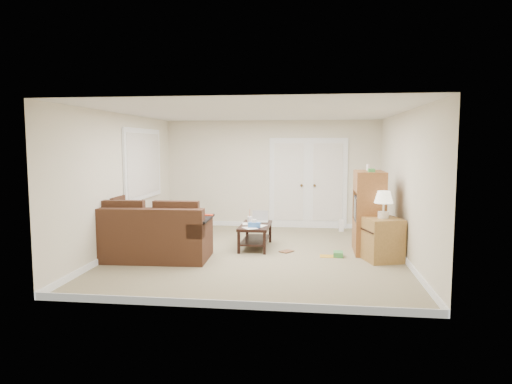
# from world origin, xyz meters

# --- Properties ---
(floor) EXTENTS (5.50, 5.50, 0.00)m
(floor) POSITION_xyz_m (0.00, 0.00, 0.00)
(floor) COLOR gray
(floor) RESTS_ON ground
(ceiling) EXTENTS (5.00, 5.50, 0.02)m
(ceiling) POSITION_xyz_m (0.00, 0.00, 2.50)
(ceiling) COLOR silver
(ceiling) RESTS_ON wall_back
(wall_left) EXTENTS (0.02, 5.50, 2.50)m
(wall_left) POSITION_xyz_m (-2.50, 0.00, 1.25)
(wall_left) COLOR silver
(wall_left) RESTS_ON floor
(wall_right) EXTENTS (0.02, 5.50, 2.50)m
(wall_right) POSITION_xyz_m (2.50, 0.00, 1.25)
(wall_right) COLOR silver
(wall_right) RESTS_ON floor
(wall_back) EXTENTS (5.00, 0.02, 2.50)m
(wall_back) POSITION_xyz_m (0.00, 2.75, 1.25)
(wall_back) COLOR silver
(wall_back) RESTS_ON floor
(wall_front) EXTENTS (5.00, 0.02, 2.50)m
(wall_front) POSITION_xyz_m (0.00, -2.75, 1.25)
(wall_front) COLOR silver
(wall_front) RESTS_ON floor
(baseboards) EXTENTS (5.00, 5.50, 0.10)m
(baseboards) POSITION_xyz_m (0.00, 0.00, 0.05)
(baseboards) COLOR silver
(baseboards) RESTS_ON floor
(french_doors) EXTENTS (1.80, 0.05, 2.13)m
(french_doors) POSITION_xyz_m (0.85, 2.71, 1.04)
(french_doors) COLOR silver
(french_doors) RESTS_ON floor
(window_left) EXTENTS (0.05, 1.92, 1.42)m
(window_left) POSITION_xyz_m (-2.46, 1.00, 1.55)
(window_left) COLOR silver
(window_left) RESTS_ON wall_left
(sectional_sofa) EXTENTS (2.10, 3.00, 0.92)m
(sectional_sofa) POSITION_xyz_m (-2.07, 0.12, 0.36)
(sectional_sofa) COLOR #482B1C
(sectional_sofa) RESTS_ON floor
(coffee_table) EXTENTS (0.55, 1.09, 0.74)m
(coffee_table) POSITION_xyz_m (-0.10, 0.50, 0.24)
(coffee_table) COLOR black
(coffee_table) RESTS_ON floor
(tv_armoire) EXTENTS (0.52, 0.92, 1.58)m
(tv_armoire) POSITION_xyz_m (1.96, 0.38, 0.74)
(tv_armoire) COLOR brown
(tv_armoire) RESTS_ON floor
(side_cabinet) EXTENTS (0.70, 0.70, 1.18)m
(side_cabinet) POSITION_xyz_m (2.12, -0.22, 0.42)
(side_cabinet) COLOR #A0753A
(side_cabinet) RESTS_ON floor
(space_heater) EXTENTS (0.12, 0.10, 0.27)m
(space_heater) POSITION_xyz_m (1.61, 2.33, 0.14)
(space_heater) COLOR white
(space_heater) RESTS_ON floor
(floor_magazine) EXTENTS (0.28, 0.22, 0.01)m
(floor_magazine) POSITION_xyz_m (1.24, -0.03, 0.00)
(floor_magazine) COLOR gold
(floor_magazine) RESTS_ON floor
(floor_greenbox) EXTENTS (0.17, 0.23, 0.09)m
(floor_greenbox) POSITION_xyz_m (1.41, -0.03, 0.04)
(floor_greenbox) COLOR #439445
(floor_greenbox) RESTS_ON floor
(floor_book) EXTENTS (0.29, 0.30, 0.02)m
(floor_book) POSITION_xyz_m (0.43, 0.27, 0.01)
(floor_book) COLOR brown
(floor_book) RESTS_ON floor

